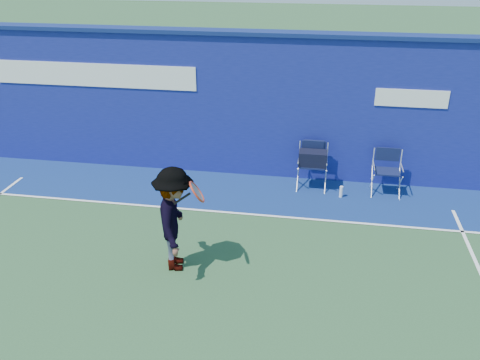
% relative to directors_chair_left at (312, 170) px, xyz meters
% --- Properties ---
extents(ground, '(80.00, 80.00, 0.00)m').
position_rel_directors_chair_left_xyz_m(ground, '(-1.76, -4.58, -0.41)').
color(ground, '#294E2C').
rests_on(ground, ground).
extents(stadium_wall, '(24.00, 0.50, 3.08)m').
position_rel_directors_chair_left_xyz_m(stadium_wall, '(-1.77, 0.62, 1.14)').
color(stadium_wall, navy).
rests_on(stadium_wall, ground).
extents(out_of_bounds_strip, '(24.00, 1.80, 0.01)m').
position_rel_directors_chair_left_xyz_m(out_of_bounds_strip, '(-1.76, -0.48, -0.41)').
color(out_of_bounds_strip, navy).
rests_on(out_of_bounds_strip, ground).
extents(court_lines, '(24.00, 12.00, 0.01)m').
position_rel_directors_chair_left_xyz_m(court_lines, '(-1.76, -3.98, -0.40)').
color(court_lines, white).
rests_on(court_lines, out_of_bounds_strip).
extents(directors_chair_left, '(0.57, 0.53, 0.97)m').
position_rel_directors_chair_left_xyz_m(directors_chair_left, '(0.00, 0.00, 0.00)').
color(directors_chair_left, silver).
rests_on(directors_chair_left, ground).
extents(directors_chair_right, '(0.55, 0.49, 0.92)m').
position_rel_directors_chair_left_xyz_m(directors_chair_right, '(1.50, -0.02, -0.12)').
color(directors_chair_right, silver).
rests_on(directors_chair_right, ground).
extents(water_bottle, '(0.07, 0.07, 0.24)m').
position_rel_directors_chair_left_xyz_m(water_bottle, '(0.61, -0.35, -0.29)').
color(water_bottle, white).
rests_on(water_bottle, ground).
extents(tennis_player, '(0.98, 1.20, 1.69)m').
position_rel_directors_chair_left_xyz_m(tennis_player, '(-1.98, -3.22, 0.44)').
color(tennis_player, '#EA4738').
rests_on(tennis_player, ground).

